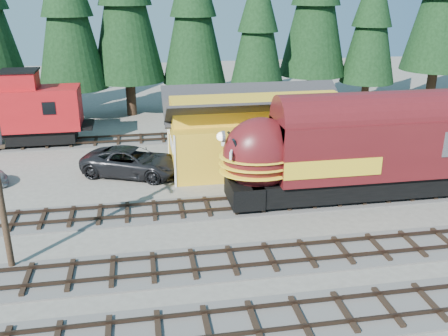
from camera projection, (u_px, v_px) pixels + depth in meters
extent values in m
plane|color=#6B665B|center=(305.00, 235.00, 25.50)|extent=(120.00, 120.00, 0.00)
cube|color=#4C4947|center=(439.00, 191.00, 30.79)|extent=(68.00, 3.20, 0.08)
cube|color=#38281E|center=(447.00, 192.00, 30.05)|extent=(68.00, 0.08, 0.16)
cube|color=#38281E|center=(433.00, 183.00, 31.38)|extent=(68.00, 0.08, 0.16)
cube|color=#4C4947|center=(116.00, 141.00, 40.48)|extent=(32.00, 3.20, 0.08)
cube|color=#38281E|center=(116.00, 141.00, 39.75)|extent=(32.00, 0.08, 0.16)
cube|color=#38281E|center=(116.00, 136.00, 41.08)|extent=(32.00, 0.08, 0.16)
cube|color=gold|center=(258.00, 142.00, 34.59)|extent=(12.00, 6.00, 3.40)
cube|color=yellow|center=(259.00, 108.00, 33.75)|extent=(11.88, 3.30, 1.44)
cube|color=white|center=(172.00, 144.00, 32.52)|extent=(0.06, 2.40, 0.60)
cone|color=black|center=(66.00, 7.00, 43.12)|extent=(6.18, 6.18, 14.09)
cone|color=black|center=(193.00, 8.00, 46.09)|extent=(6.05, 6.05, 13.79)
cone|color=black|center=(258.00, 24.00, 45.64)|extent=(5.21, 5.21, 11.86)
cone|color=black|center=(372.00, 19.00, 48.29)|extent=(5.35, 5.35, 12.19)
cube|color=black|center=(378.00, 182.00, 29.79)|extent=(15.96, 2.86, 1.23)
cube|color=#541316|center=(396.00, 144.00, 29.14)|extent=(14.56, 3.36, 3.36)
ellipsoid|color=#541316|center=(260.00, 154.00, 27.86)|extent=(4.25, 3.29, 4.14)
sphere|color=white|center=(221.00, 137.00, 27.11)|extent=(0.49, 0.49, 0.49)
cube|color=black|center=(13.00, 136.00, 38.94)|extent=(9.56, 2.46, 1.06)
cube|color=#B61318|center=(9.00, 109.00, 38.20)|extent=(10.62, 3.08, 3.19)
cube|color=#B61318|center=(20.00, 80.00, 37.59)|extent=(2.55, 2.34, 1.27)
imported|color=black|center=(133.00, 162.00, 33.12)|extent=(7.36, 5.42, 1.86)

